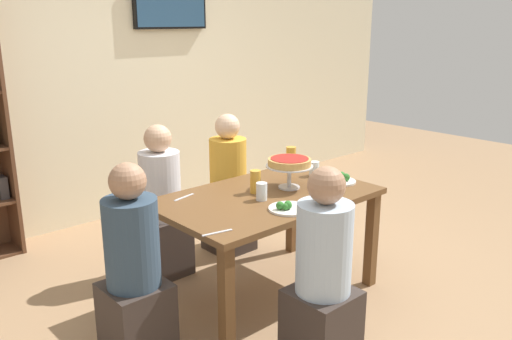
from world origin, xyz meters
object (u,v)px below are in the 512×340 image
diner_near_left (323,284)px  diner_far_left (161,212)px  television (170,4)px  diner_far_right (228,193)px  beer_glass_amber_short (291,157)px  dining_table (266,208)px  salad_plate_far_diner (341,179)px  cutlery_knife_near (217,233)px  water_glass_clear_far (314,169)px  cutlery_fork_near (184,197)px  salad_plate_near_diner (288,208)px  beer_glass_amber_tall (255,182)px  water_glass_clear_near (262,191)px  deep_dish_pizza_stand (290,164)px  diner_head_west (134,278)px

diner_near_left → diner_far_left: same height
television → diner_far_left: bearing=-127.7°
diner_far_right → television: bearing=163.6°
beer_glass_amber_short → dining_table: bearing=-148.8°
salad_plate_far_diner → cutlery_knife_near: bearing=-173.1°
television → diner_near_left: (-1.00, -2.88, -1.51)m
television → beer_glass_amber_short: size_ratio=5.00×
salad_plate_far_diner → water_glass_clear_far: size_ratio=2.12×
salad_plate_far_diner → cutlery_fork_near: bearing=155.5°
dining_table → salad_plate_near_diner: (-0.11, -0.31, 0.11)m
beer_glass_amber_tall → water_glass_clear_near: 0.16m
beer_glass_amber_short → cutlery_fork_near: size_ratio=0.90×
diner_far_right → beer_glass_amber_short: bearing=38.9°
water_glass_clear_far → cutlery_fork_near: 1.04m
beer_glass_amber_short → diner_near_left: bearing=-128.8°
deep_dish_pizza_stand → cutlery_knife_near: bearing=-161.0°
television → diner_far_left: size_ratio=0.70×
diner_head_west → salad_plate_far_diner: diner_head_west is taller
dining_table → deep_dish_pizza_stand: (0.22, -0.00, 0.27)m
diner_near_left → cutlery_knife_near: (-0.35, 0.47, 0.25)m
cutlery_knife_near → television: bearing=72.7°
salad_plate_near_diner → cutlery_knife_near: bearing=179.5°
television → diner_far_right: (-0.39, -1.33, -1.51)m
diner_near_left → water_glass_clear_near: size_ratio=9.95×
water_glass_clear_far → water_glass_clear_near: bearing=-167.7°
television → diner_near_left: bearing=-109.1°
salad_plate_near_diner → cutlery_knife_near: (-0.55, 0.00, -0.01)m
salad_plate_near_diner → beer_glass_amber_tall: 0.40m
salad_plate_near_diner → water_glass_clear_far: size_ratio=2.38×
dining_table → diner_head_west: diner_head_west is taller
television → salad_plate_near_diner: (-0.80, -2.42, -1.25)m
diner_far_left → water_glass_clear_far: bearing=53.4°
salad_plate_near_diner → cutlery_fork_near: salad_plate_near_diner is taller
dining_table → cutlery_fork_near: bearing=144.3°
diner_head_west → beer_glass_amber_short: 1.73m
dining_table → television: bearing=71.7°
diner_head_west → salad_plate_far_diner: 1.64m
television → water_glass_clear_far: bearing=-93.5°
diner_far_right → salad_plate_near_diner: bearing=-20.7°
water_glass_clear_far → diner_head_west: bearing=-176.1°
diner_head_west → beer_glass_amber_short: bearing=13.7°
diner_far_right → beer_glass_amber_tall: size_ratio=7.36×
television → deep_dish_pizza_stand: television is taller
beer_glass_amber_short → television: bearing=87.6°
television → cutlery_fork_near: 2.47m
water_glass_clear_far → diner_far_left: bearing=143.4°
water_glass_clear_near → cutlery_knife_near: 0.61m
salad_plate_far_diner → salad_plate_near_diner: bearing=-167.5°
diner_head_west → water_glass_clear_near: bearing=-2.2°
diner_far_left → diner_far_right: 0.65m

